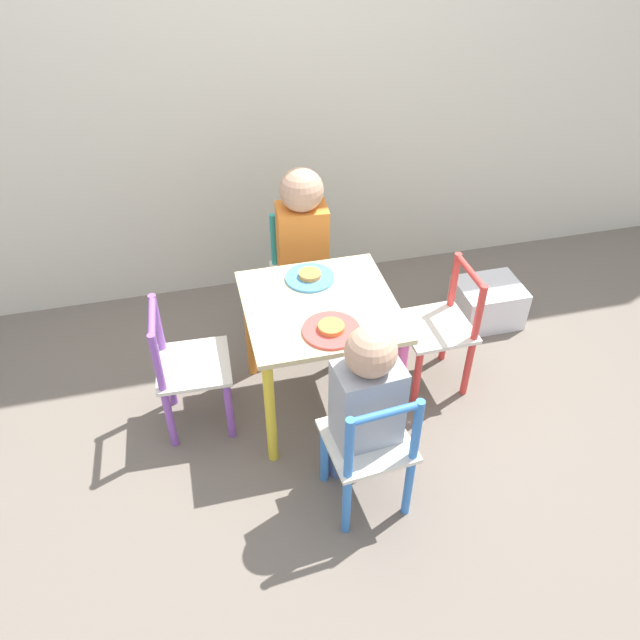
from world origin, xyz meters
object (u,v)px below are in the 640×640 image
plate_back (310,277)px  storage_bin (487,303)px  child_front (365,400)px  plate_front (331,329)px  chair_purple (188,370)px  chair_blue (370,450)px  kids_table (320,322)px  chair_teal (302,277)px  child_back (303,242)px  chair_red (441,330)px

plate_back → storage_bin: 0.97m
child_front → plate_back: (-0.04, 0.57, 0.07)m
child_front → plate_front: child_front is taller
chair_purple → chair_blue: bearing=-131.3°
kids_table → plate_front: bearing=-90.0°
chair_teal → child_back: bearing=-90.0°
chair_red → chair_teal: bearing=-138.0°
chair_purple → child_back: (0.52, 0.40, 0.21)m
kids_table → chair_blue: (0.04, -0.48, -0.14)m
kids_table → plate_front: (-0.00, -0.15, 0.09)m
chair_blue → child_front: size_ratio=0.74×
kids_table → chair_blue: 0.51m
kids_table → storage_bin: 0.97m
child_front → plate_front: (-0.04, 0.27, 0.07)m
chair_purple → plate_front: (0.48, -0.18, 0.23)m
chair_red → storage_bin: 0.52m
plate_front → plate_back: 0.31m
chair_teal → child_front: 0.92m
child_front → storage_bin: (0.82, 0.74, -0.34)m
child_front → child_back: size_ratio=0.92×
storage_bin → child_front: bearing=-137.9°
chair_purple → plate_front: chair_purple is taller
chair_purple → storage_bin: (1.35, 0.30, -0.17)m
kids_table → chair_blue: size_ratio=0.99×
chair_blue → storage_bin: chair_blue is taller
child_back → plate_front: bearing=-88.8°
storage_bin → chair_blue: bearing=-135.4°
plate_front → chair_blue: bearing=-82.7°
chair_blue → chair_red: bearing=-136.8°
chair_blue → chair_teal: size_ratio=1.00×
plate_front → storage_bin: (0.86, 0.48, -0.40)m
chair_blue → plate_front: chair_blue is taller
chair_blue → plate_front: 0.41m
chair_purple → child_front: (0.52, -0.44, 0.17)m
chair_red → chair_purple: bearing=-91.9°
chair_blue → child_back: size_ratio=0.68×
kids_table → plate_front: plate_front is taller
kids_table → child_front: size_ratio=0.73×
kids_table → child_front: (0.04, -0.42, 0.02)m
child_back → plate_back: child_back is taller
chair_red → chair_purple: same height
chair_purple → child_back: size_ratio=0.68×
child_front → chair_teal: bearing=-95.1°
chair_teal → child_back: (-0.00, -0.06, 0.21)m
chair_teal → child_back: size_ratio=0.68×
child_back → chair_teal: bearing=90.0°
kids_table → plate_back: size_ratio=2.90×
chair_purple → child_front: child_front is taller
kids_table → chair_purple: (-0.48, 0.02, -0.14)m
plate_front → storage_bin: 1.06m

